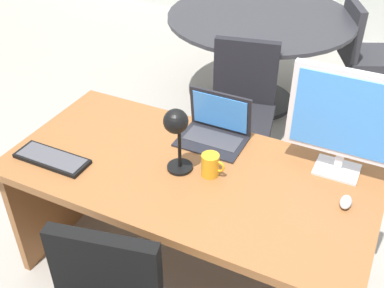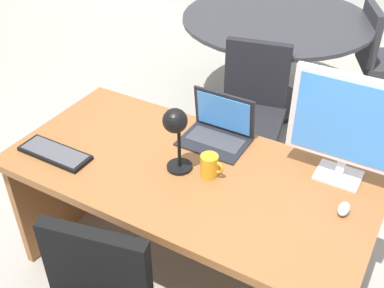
{
  "view_description": "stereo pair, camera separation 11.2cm",
  "coord_description": "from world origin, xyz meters",
  "px_view_note": "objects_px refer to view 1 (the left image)",
  "views": [
    {
      "loc": [
        0.76,
        -1.51,
        2.13
      ],
      "look_at": [
        0.0,
        0.04,
        0.88
      ],
      "focal_mm": 43.71,
      "sensor_mm": 36.0,
      "label": 1
    },
    {
      "loc": [
        0.86,
        -1.46,
        2.13
      ],
      "look_at": [
        0.0,
        0.04,
        0.88
      ],
      "focal_mm": 43.71,
      "sensor_mm": 36.0,
      "label": 2
    }
  ],
  "objects_px": {
    "mouse": "(346,202)",
    "monitor": "(349,118)",
    "desk": "(192,196)",
    "meeting_chair_far": "(239,121)",
    "keyboard": "(52,159)",
    "coffee_mug": "(211,165)",
    "meeting_chair_near": "(363,65)",
    "laptop": "(217,124)",
    "meeting_table": "(259,38)",
    "desk_lamp": "(176,129)"
  },
  "relations": [
    {
      "from": "desk",
      "to": "coffee_mug",
      "type": "distance_m",
      "value": 0.28
    },
    {
      "from": "coffee_mug",
      "to": "meeting_table",
      "type": "xyz_separation_m",
      "value": [
        -0.44,
        1.94,
        -0.21
      ]
    },
    {
      "from": "monitor",
      "to": "mouse",
      "type": "relative_size",
      "value": 6.05
    },
    {
      "from": "keyboard",
      "to": "meeting_table",
      "type": "bearing_deg",
      "value": 82.53
    },
    {
      "from": "meeting_chair_far",
      "to": "meeting_table",
      "type": "bearing_deg",
      "value": 101.73
    },
    {
      "from": "laptop",
      "to": "coffee_mug",
      "type": "distance_m",
      "value": 0.31
    },
    {
      "from": "monitor",
      "to": "meeting_chair_far",
      "type": "distance_m",
      "value": 1.3
    },
    {
      "from": "desk",
      "to": "laptop",
      "type": "xyz_separation_m",
      "value": [
        0.01,
        0.26,
        0.28
      ]
    },
    {
      "from": "laptop",
      "to": "desk_lamp",
      "type": "xyz_separation_m",
      "value": [
        -0.05,
        -0.34,
        0.17
      ]
    },
    {
      "from": "monitor",
      "to": "meeting_chair_far",
      "type": "height_order",
      "value": "monitor"
    },
    {
      "from": "mouse",
      "to": "coffee_mug",
      "type": "xyz_separation_m",
      "value": [
        -0.6,
        -0.06,
        0.04
      ]
    },
    {
      "from": "meeting_chair_far",
      "to": "keyboard",
      "type": "bearing_deg",
      "value": -109.61
    },
    {
      "from": "desk",
      "to": "laptop",
      "type": "bearing_deg",
      "value": 88.45
    },
    {
      "from": "monitor",
      "to": "laptop",
      "type": "distance_m",
      "value": 0.65
    },
    {
      "from": "monitor",
      "to": "meeting_chair_far",
      "type": "relative_size",
      "value": 0.59
    },
    {
      "from": "coffee_mug",
      "to": "monitor",
      "type": "bearing_deg",
      "value": 28.91
    },
    {
      "from": "laptop",
      "to": "coffee_mug",
      "type": "bearing_deg",
      "value": -71.13
    },
    {
      "from": "desk",
      "to": "meeting_chair_near",
      "type": "distance_m",
      "value": 2.34
    },
    {
      "from": "laptop",
      "to": "meeting_chair_near",
      "type": "height_order",
      "value": "laptop"
    },
    {
      "from": "desk",
      "to": "meeting_chair_far",
      "type": "bearing_deg",
      "value": 98.02
    },
    {
      "from": "keyboard",
      "to": "desk_lamp",
      "type": "bearing_deg",
      "value": 18.28
    },
    {
      "from": "mouse",
      "to": "monitor",
      "type": "bearing_deg",
      "value": 110.5
    },
    {
      "from": "monitor",
      "to": "meeting_table",
      "type": "distance_m",
      "value": 1.96
    },
    {
      "from": "meeting_chair_near",
      "to": "meeting_chair_far",
      "type": "xyz_separation_m",
      "value": [
        -0.63,
        -1.25,
        -0.02
      ]
    },
    {
      "from": "desk",
      "to": "coffee_mug",
      "type": "bearing_deg",
      "value": -16.99
    },
    {
      "from": "meeting_table",
      "to": "mouse",
      "type": "bearing_deg",
      "value": -61.24
    },
    {
      "from": "monitor",
      "to": "laptop",
      "type": "relative_size",
      "value": 1.58
    },
    {
      "from": "mouse",
      "to": "meeting_table",
      "type": "height_order",
      "value": "mouse"
    },
    {
      "from": "desk_lamp",
      "to": "meeting_chair_far",
      "type": "height_order",
      "value": "desk_lamp"
    },
    {
      "from": "desk",
      "to": "coffee_mug",
      "type": "height_order",
      "value": "coffee_mug"
    },
    {
      "from": "meeting_table",
      "to": "meeting_chair_near",
      "type": "relative_size",
      "value": 1.66
    },
    {
      "from": "mouse",
      "to": "laptop",
      "type": "bearing_deg",
      "value": 161.68
    },
    {
      "from": "desk",
      "to": "meeting_chair_near",
      "type": "relative_size",
      "value": 1.92
    },
    {
      "from": "coffee_mug",
      "to": "laptop",
      "type": "bearing_deg",
      "value": 108.87
    },
    {
      "from": "laptop",
      "to": "meeting_chair_near",
      "type": "distance_m",
      "value": 2.13
    },
    {
      "from": "monitor",
      "to": "meeting_table",
      "type": "relative_size",
      "value": 0.35
    },
    {
      "from": "meeting_table",
      "to": "meeting_chair_far",
      "type": "xyz_separation_m",
      "value": [
        0.18,
        -0.87,
        -0.25
      ]
    },
    {
      "from": "laptop",
      "to": "meeting_chair_far",
      "type": "relative_size",
      "value": 0.37
    },
    {
      "from": "mouse",
      "to": "desk_lamp",
      "type": "xyz_separation_m",
      "value": [
        -0.74,
        -0.11,
        0.22
      ]
    },
    {
      "from": "desk_lamp",
      "to": "keyboard",
      "type": "bearing_deg",
      "value": -161.72
    },
    {
      "from": "laptop",
      "to": "keyboard",
      "type": "height_order",
      "value": "laptop"
    },
    {
      "from": "meeting_table",
      "to": "meeting_chair_near",
      "type": "height_order",
      "value": "meeting_chair_near"
    },
    {
      "from": "keyboard",
      "to": "coffee_mug",
      "type": "distance_m",
      "value": 0.76
    },
    {
      "from": "meeting_table",
      "to": "meeting_chair_far",
      "type": "bearing_deg",
      "value": -78.27
    },
    {
      "from": "desk",
      "to": "meeting_chair_far",
      "type": "distance_m",
      "value": 1.07
    },
    {
      "from": "laptop",
      "to": "meeting_table",
      "type": "xyz_separation_m",
      "value": [
        -0.33,
        1.65,
        -0.23
      ]
    },
    {
      "from": "desk",
      "to": "meeting_table",
      "type": "bearing_deg",
      "value": 99.72
    },
    {
      "from": "desk_lamp",
      "to": "desk",
      "type": "bearing_deg",
      "value": 64.2
    },
    {
      "from": "mouse",
      "to": "meeting_chair_near",
      "type": "relative_size",
      "value": 0.1
    },
    {
      "from": "meeting_chair_near",
      "to": "meeting_chair_far",
      "type": "bearing_deg",
      "value": -116.76
    }
  ]
}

